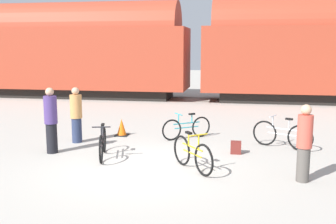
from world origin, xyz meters
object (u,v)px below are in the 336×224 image
Objects in this scene: person_in_red at (304,143)px; backpack at (236,148)px; bicycle_teal at (187,128)px; person_in_tan at (76,115)px; person_in_purple at (51,120)px; freight_train at (195,48)px; bicycle_yellow at (192,154)px; bicycle_black at (103,143)px; bicycle_silver at (282,135)px; traffic_cone at (122,128)px.

backpack is (-1.41, 1.99, -0.67)m from person_in_red.
person_in_tan reaches higher than bicycle_teal.
person_in_purple is 6.42m from person_in_red.
freight_train is at bearing -55.99° from person_in_purple.
bicycle_teal is (-0.53, 3.14, -0.03)m from bicycle_yellow.
person_in_tan is at bearing 132.34° from bicycle_black.
freight_train is at bearing 109.58° from bicycle_silver.
bicycle_silver is (4.67, 1.81, 0.01)m from bicycle_black.
backpack is at bearing 58.58° from bicycle_yellow.
bicycle_black is (-1.13, -11.75, -2.40)m from freight_train.
person_in_tan is at bearing -176.50° from bicycle_silver.
bicycle_silver is at bearing 33.47° from backpack.
person_in_tan is at bearing -161.95° from bicycle_teal.
bicycle_black reaches higher than traffic_cone.
backpack is (3.39, 0.97, -0.20)m from bicycle_black.
person_in_tan reaches higher than backpack.
bicycle_yellow is 4.29m from person_in_tan.
traffic_cone is at bearing 156.49° from backpack.
traffic_cone is at bearing -125.50° from person_in_tan.
traffic_cone is (1.25, 2.35, -0.64)m from person_in_purple.
bicycle_yellow is 4.17m from traffic_cone.
person_in_tan is 4.88× the size of backpack.
person_in_red is (2.40, -0.36, 0.45)m from bicycle_yellow.
bicycle_black is 3.09× the size of traffic_cone.
freight_train is at bearing 81.41° from traffic_cone.
traffic_cone is at bearing -71.15° from person_in_purple.
bicycle_silver is 6.01m from person_in_tan.
bicycle_teal is (0.73, -9.26, -2.42)m from freight_train.
person_in_purple is at bearing -165.43° from bicycle_silver.
bicycle_teal is at bearing -153.74° from person_in_tan.
person_in_purple reaches higher than bicycle_silver.
person_in_tan is (-3.72, 2.10, 0.44)m from bicycle_yellow.
freight_train reaches higher than person_in_tan.
person_in_red is at bearing -35.25° from traffic_cone.
bicycle_silver is at bearing -118.54° from person_in_purple.
bicycle_black is 3.11m from bicycle_teal.
person_in_purple is at bearing -118.03° from traffic_cone.
person_in_purple is (-6.17, -1.60, 0.51)m from bicycle_silver.
bicycle_silver reaches higher than bicycle_black.
freight_train is 90.74× the size of traffic_cone.
person_in_red is (2.93, -3.50, 0.49)m from bicycle_teal.
bicycle_yellow is 3.35m from bicycle_silver.
backpack is at bearing 15.91° from bicycle_black.
person_in_purple is 1.07× the size of person_in_tan.
person_in_red reaches higher than bicycle_black.
backpack is 0.62× the size of traffic_cone.
bicycle_yellow is at bearing -132.58° from bicycle_silver.
traffic_cone is (-1.39, -9.19, -2.52)m from freight_train.
freight_train is at bearing -95.17° from person_in_tan.
person_in_purple is (-2.64, -11.54, -1.88)m from freight_train.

